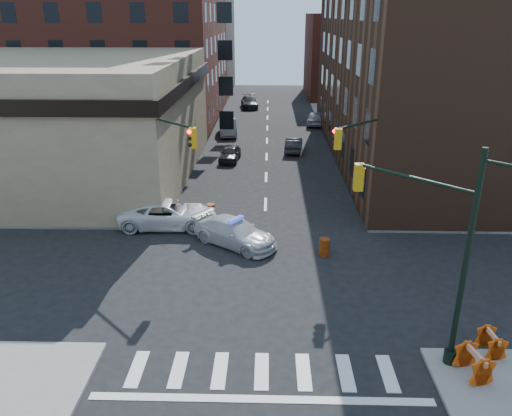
# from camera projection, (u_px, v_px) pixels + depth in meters

# --- Properties ---
(ground) EXTENTS (140.00, 140.00, 0.00)m
(ground) POSITION_uv_depth(u_px,v_px,m) (264.00, 278.00, 24.20)
(ground) COLOR black
(ground) RESTS_ON ground
(sidewalk_nw) EXTENTS (34.00, 54.50, 0.15)m
(sidewalk_nw) POSITION_uv_depth(u_px,v_px,m) (60.00, 129.00, 55.23)
(sidewalk_nw) COLOR gray
(sidewalk_nw) RESTS_ON ground
(sidewalk_ne) EXTENTS (34.00, 54.50, 0.15)m
(sidewalk_ne) POSITION_uv_depth(u_px,v_px,m) (479.00, 131.00, 54.12)
(sidewalk_ne) COLOR gray
(sidewalk_ne) RESTS_ON ground
(bank_building) EXTENTS (22.00, 22.00, 9.00)m
(bank_building) POSITION_uv_depth(u_px,v_px,m) (46.00, 118.00, 38.34)
(bank_building) COLOR #9B8A66
(bank_building) RESTS_ON ground
(apartment_block) EXTENTS (25.00, 25.00, 24.00)m
(apartment_block) POSITION_uv_depth(u_px,v_px,m) (108.00, 13.00, 57.54)
(apartment_block) COLOR maroon
(apartment_block) RESTS_ON ground
(commercial_row_ne) EXTENTS (14.00, 34.00, 14.00)m
(commercial_row_ne) POSITION_uv_depth(u_px,v_px,m) (420.00, 76.00, 42.30)
(commercial_row_ne) COLOR #482B1C
(commercial_row_ne) RESTS_ON ground
(filler_nw) EXTENTS (20.00, 18.00, 16.00)m
(filler_nw) POSITION_uv_depth(u_px,v_px,m) (168.00, 40.00, 79.42)
(filler_nw) COLOR brown
(filler_nw) RESTS_ON ground
(filler_ne) EXTENTS (16.00, 16.00, 12.00)m
(filler_ne) POSITION_uv_depth(u_px,v_px,m) (360.00, 56.00, 75.69)
(filler_ne) COLOR maroon
(filler_ne) RESTS_ON ground
(signal_pole_se) EXTENTS (5.40, 5.27, 8.00)m
(signal_pole_se) POSITION_uv_depth(u_px,v_px,m) (437.00, 241.00, 17.24)
(signal_pole_se) COLOR black
(signal_pole_se) RESTS_ON sidewalk_se
(signal_pole_nw) EXTENTS (3.58, 3.67, 8.00)m
(signal_pole_nw) POSITION_uv_depth(u_px,v_px,m) (160.00, 160.00, 27.74)
(signal_pole_nw) COLOR black
(signal_pole_nw) RESTS_ON sidewalk_nw
(signal_pole_ne) EXTENTS (3.67, 3.58, 8.00)m
(signal_pole_ne) POSITION_uv_depth(u_px,v_px,m) (371.00, 162.00, 27.47)
(signal_pole_ne) COLOR black
(signal_pole_ne) RESTS_ON sidewalk_ne
(tree_ne_near) EXTENTS (3.00, 3.00, 4.85)m
(tree_ne_near) POSITION_uv_depth(u_px,v_px,m) (347.00, 110.00, 46.96)
(tree_ne_near) COLOR black
(tree_ne_near) RESTS_ON sidewalk_ne
(tree_ne_far) EXTENTS (3.00, 3.00, 4.85)m
(tree_ne_far) POSITION_uv_depth(u_px,v_px,m) (336.00, 97.00, 54.41)
(tree_ne_far) COLOR black
(tree_ne_far) RESTS_ON sidewalk_ne
(police_car) EXTENTS (5.27, 4.59, 1.46)m
(police_car) POSITION_uv_depth(u_px,v_px,m) (235.00, 233.00, 27.42)
(police_car) COLOR silver
(police_car) RESTS_ON ground
(pickup) EXTENTS (5.86, 2.84, 1.61)m
(pickup) POSITION_uv_depth(u_px,v_px,m) (168.00, 214.00, 29.73)
(pickup) COLOR silver
(pickup) RESTS_ON ground
(parked_car_wnear) EXTENTS (1.91, 4.00, 1.32)m
(parked_car_wnear) POSITION_uv_depth(u_px,v_px,m) (230.00, 153.00, 43.22)
(parked_car_wnear) COLOR black
(parked_car_wnear) RESTS_ON ground
(parked_car_wfar) EXTENTS (2.29, 5.12, 1.63)m
(parked_car_wfar) POSITION_uv_depth(u_px,v_px,m) (228.00, 127.00, 52.37)
(parked_car_wfar) COLOR gray
(parked_car_wfar) RESTS_ON ground
(parked_car_wdeep) EXTENTS (2.67, 5.44, 1.52)m
(parked_car_wdeep) POSITION_uv_depth(u_px,v_px,m) (249.00, 102.00, 67.71)
(parked_car_wdeep) COLOR black
(parked_car_wdeep) RESTS_ON ground
(parked_car_enear) EXTENTS (1.87, 4.20, 1.34)m
(parked_car_enear) POSITION_uv_depth(u_px,v_px,m) (294.00, 145.00, 46.05)
(parked_car_enear) COLOR black
(parked_car_enear) RESTS_ON ground
(parked_car_efar) EXTENTS (2.39, 4.75, 1.55)m
(parked_car_efar) POSITION_uv_depth(u_px,v_px,m) (315.00, 118.00, 57.15)
(parked_car_efar) COLOR #96979E
(parked_car_efar) RESTS_ON ground
(pedestrian_a) EXTENTS (0.62, 0.42, 1.67)m
(pedestrian_a) POSITION_uv_depth(u_px,v_px,m) (156.00, 212.00, 29.59)
(pedestrian_a) COLOR black
(pedestrian_a) RESTS_ON sidewalk_nw
(pedestrian_b) EXTENTS (0.90, 0.74, 1.68)m
(pedestrian_b) POSITION_uv_depth(u_px,v_px,m) (102.00, 201.00, 31.33)
(pedestrian_b) COLOR black
(pedestrian_b) RESTS_ON sidewalk_nw
(pedestrian_c) EXTENTS (1.01, 0.61, 1.61)m
(pedestrian_c) POSITION_uv_depth(u_px,v_px,m) (48.00, 211.00, 29.76)
(pedestrian_c) COLOR #1E212D
(pedestrian_c) RESTS_ON sidewalk_nw
(barrel_road) EXTENTS (0.70, 0.70, 0.97)m
(barrel_road) POSITION_uv_depth(u_px,v_px,m) (324.00, 247.00, 26.24)
(barrel_road) COLOR #CC4609
(barrel_road) RESTS_ON ground
(barrel_bank) EXTENTS (0.68, 0.68, 0.92)m
(barrel_bank) POSITION_uv_depth(u_px,v_px,m) (211.00, 211.00, 31.13)
(barrel_bank) COLOR orange
(barrel_bank) RESTS_ON ground
(barricade_se_a) EXTENTS (0.65, 1.18, 0.86)m
(barricade_se_a) POSITION_uv_depth(u_px,v_px,m) (491.00, 343.00, 18.48)
(barricade_se_a) COLOR orange
(barricade_se_a) RESTS_ON sidewalk_se
(barricade_se_b) EXTENTS (0.94, 1.45, 1.00)m
(barricade_se_b) POSITION_uv_depth(u_px,v_px,m) (474.00, 363.00, 17.27)
(barricade_se_b) COLOR red
(barricade_se_b) RESTS_ON sidewalk_se
(barricade_nw_a) EXTENTS (1.33, 0.80, 0.94)m
(barricade_nw_a) POSITION_uv_depth(u_px,v_px,m) (110.00, 212.00, 30.52)
(barricade_nw_a) COLOR orange
(barricade_nw_a) RESTS_ON sidewalk_nw
(barricade_nw_b) EXTENTS (1.33, 0.78, 0.95)m
(barricade_nw_b) POSITION_uv_depth(u_px,v_px,m) (92.00, 207.00, 31.33)
(barricade_nw_b) COLOR #E43B0A
(barricade_nw_b) RESTS_ON sidewalk_nw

